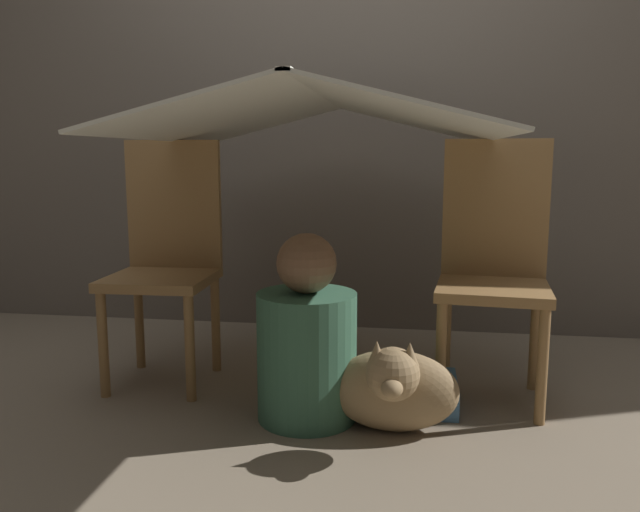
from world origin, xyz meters
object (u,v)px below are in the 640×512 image
chair_right (493,261)px  dog (394,388)px  chair_left (167,254)px  person_front (307,343)px

chair_right → dog: 0.63m
chair_left → person_front: 0.73m
chair_right → chair_left: bearing=-173.9°
chair_right → dog: size_ratio=2.26×
dog → chair_right: bearing=50.1°
chair_right → person_front: bearing=-147.2°
chair_left → person_front: size_ratio=1.49×
chair_right → dog: bearing=-123.8°
dog → chair_left: bearing=155.7°
person_front → dog: (0.29, -0.09, -0.10)m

